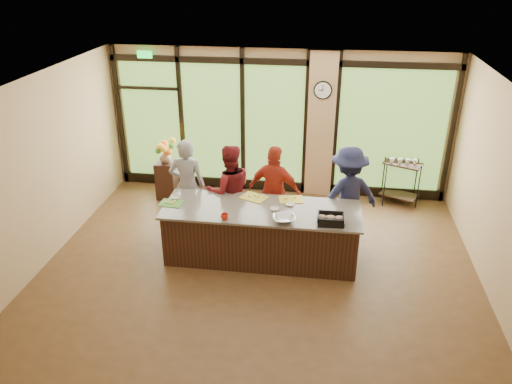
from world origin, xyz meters
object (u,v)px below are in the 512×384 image
(island_base, at_px, (261,234))
(bar_cart, at_px, (401,177))
(cook_right, at_px, (348,195))
(flower_stand, at_px, (167,180))
(roasting_pan, at_px, (330,221))
(cook_left, at_px, (187,186))

(island_base, relative_size, bar_cart, 3.17)
(island_base, relative_size, cook_right, 1.77)
(cook_right, xyz_separation_m, flower_stand, (-3.64, 1.20, -0.48))
(cook_right, relative_size, flower_stand, 2.22)
(roasting_pan, bearing_deg, island_base, 159.24)
(flower_stand, bearing_deg, cook_left, -56.55)
(island_base, relative_size, cook_left, 1.77)
(island_base, bearing_deg, roasting_pan, -16.61)
(cook_left, relative_size, flower_stand, 2.22)
(island_base, relative_size, flower_stand, 3.93)
(cook_right, height_order, roasting_pan, cook_right)
(cook_left, bearing_deg, roasting_pan, 150.41)
(roasting_pan, distance_m, bar_cart, 3.11)
(island_base, distance_m, roasting_pan, 1.26)
(island_base, xyz_separation_m, cook_right, (1.39, 0.80, 0.43))
(bar_cart, bearing_deg, cook_left, -132.73)
(cook_right, xyz_separation_m, roasting_pan, (-0.29, -1.13, 0.08))
(flower_stand, distance_m, bar_cart, 4.79)
(flower_stand, bearing_deg, cook_right, -18.02)
(flower_stand, bearing_deg, bar_cart, 5.16)
(island_base, bearing_deg, bar_cart, 43.82)
(cook_left, distance_m, cook_right, 2.84)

